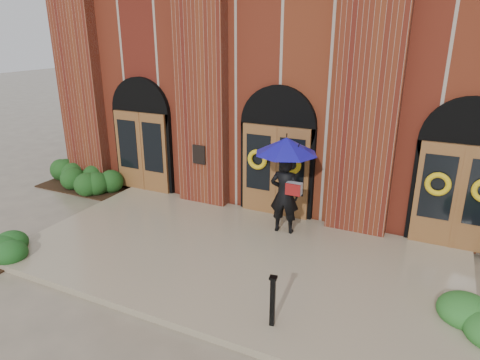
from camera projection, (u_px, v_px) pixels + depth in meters
The scene contains 6 objects.
ground at pixel (231, 263), 9.77m from camera, with size 90.00×90.00×0.00m, color gray.
landing at pixel (233, 257), 9.88m from camera, with size 10.00×5.30×0.15m, color gray.
church_building at pixel (335, 72), 16.07m from camera, with size 16.20×12.53×7.00m.
man_with_umbrella at pixel (286, 167), 10.41m from camera, with size 1.72×1.72×2.46m.
metal_post at pixel (273, 300), 7.34m from camera, with size 0.15×0.15×0.97m.
hedge_wall_left at pixel (81, 178), 14.27m from camera, with size 2.74×1.10×0.70m, color #1A4416.
Camera 1 is at (3.91, -7.64, 5.06)m, focal length 32.00 mm.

